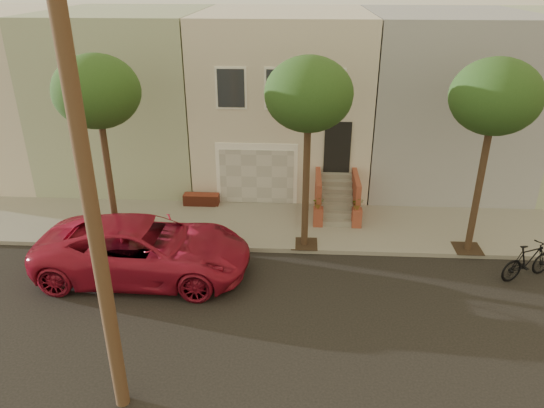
{
  "coord_description": "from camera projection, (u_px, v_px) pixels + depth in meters",
  "views": [
    {
      "loc": [
        0.77,
        -11.35,
        8.71
      ],
      "look_at": [
        -0.05,
        3.0,
        2.05
      ],
      "focal_mm": 33.55,
      "sensor_mm": 36.0,
      "label": 1
    }
  ],
  "objects": [
    {
      "name": "pickup_truck",
      "position": [
        144.0,
        249.0,
        15.6
      ],
      "size": [
        6.52,
        3.08,
        1.8
      ],
      "primitive_type": "imported",
      "rotation": [
        0.0,
        0.0,
        1.56
      ],
      "color": "maroon",
      "rests_on": "ground"
    },
    {
      "name": "tree_mid",
      "position": [
        309.0,
        96.0,
        15.26
      ],
      "size": [
        2.7,
        2.57,
        6.3
      ],
      "color": "#2D2116",
      "rests_on": "sidewalk"
    },
    {
      "name": "motorcycle",
      "position": [
        528.0,
        261.0,
        15.53
      ],
      "size": [
        2.04,
        1.34,
        1.19
      ],
      "primitive_type": "imported",
      "rotation": [
        0.0,
        0.0,
        2.0
      ],
      "color": "black",
      "rests_on": "ground"
    },
    {
      "name": "tree_left",
      "position": [
        97.0,
        93.0,
        15.6
      ],
      "size": [
        2.7,
        2.57,
        6.3
      ],
      "color": "#2D2116",
      "rests_on": "sidewalk"
    },
    {
      "name": "house_row",
      "position": [
        284.0,
        94.0,
        22.59
      ],
      "size": [
        33.1,
        11.7,
        7.0
      ],
      "color": "#BBAFA0",
      "rests_on": "sidewalk"
    },
    {
      "name": "tree_right",
      "position": [
        495.0,
        98.0,
        14.97
      ],
      "size": [
        2.7,
        2.57,
        6.3
      ],
      "color": "#2D2116",
      "rests_on": "sidewalk"
    },
    {
      "name": "ground",
      "position": [
        268.0,
        317.0,
        13.98
      ],
      "size": [
        90.0,
        90.0,
        0.0
      ],
      "primitive_type": "plane",
      "color": "black",
      "rests_on": "ground"
    },
    {
      "name": "sidewalk",
      "position": [
        277.0,
        226.0,
        18.8
      ],
      "size": [
        40.0,
        3.7,
        0.15
      ],
      "primitive_type": "cube",
      "color": "gray",
      "rests_on": "ground"
    }
  ]
}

